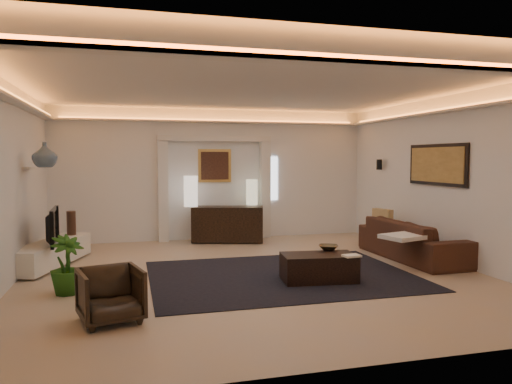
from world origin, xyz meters
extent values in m
plane|color=tan|center=(0.00, 0.00, 0.00)|extent=(7.00, 7.00, 0.00)
plane|color=white|center=(0.00, 0.00, 2.90)|extent=(7.00, 7.00, 0.00)
plane|color=white|center=(0.00, 3.50, 1.45)|extent=(7.00, 0.00, 7.00)
plane|color=white|center=(0.00, -3.50, 1.45)|extent=(7.00, 0.00, 7.00)
plane|color=white|center=(-3.50, 0.00, 1.45)|extent=(0.00, 7.00, 7.00)
plane|color=white|center=(3.50, 0.00, 1.45)|extent=(0.00, 7.00, 7.00)
cube|color=silver|center=(0.00, 0.00, 2.62)|extent=(7.00, 7.00, 0.04)
cube|color=white|center=(1.35, 3.48, 1.35)|extent=(0.25, 0.03, 1.00)
cube|color=black|center=(0.40, -0.20, 0.01)|extent=(4.00, 3.00, 0.01)
cube|color=silver|center=(-1.15, 3.40, 1.10)|extent=(0.22, 0.20, 2.20)
cube|color=silver|center=(1.15, 3.40, 1.10)|extent=(0.22, 0.20, 2.20)
cube|color=silver|center=(0.00, 3.40, 2.25)|extent=(2.52, 0.20, 0.12)
cube|color=tan|center=(0.00, 3.47, 1.65)|extent=(0.74, 0.04, 0.74)
cube|color=#4C2D1E|center=(0.00, 3.44, 1.65)|extent=(0.62, 0.02, 0.62)
cube|color=black|center=(3.47, 0.30, 1.70)|extent=(0.04, 1.64, 0.74)
cube|color=tan|center=(3.44, 0.30, 1.70)|extent=(0.02, 1.50, 0.62)
cylinder|color=black|center=(3.38, 2.20, 1.68)|extent=(0.12, 0.12, 0.22)
cube|color=silver|center=(-3.44, 1.40, 1.65)|extent=(0.10, 0.55, 0.04)
cube|color=black|center=(0.18, 2.92, 0.40)|extent=(1.59, 0.86, 0.76)
cylinder|color=white|center=(-0.58, 3.16, 1.09)|extent=(0.35, 0.35, 0.66)
cylinder|color=beige|center=(0.78, 3.16, 1.09)|extent=(0.27, 0.27, 0.56)
cube|color=white|center=(-3.15, 1.43, 0.23)|extent=(1.13, 2.10, 0.38)
imported|color=black|center=(-3.15, 1.14, 0.75)|extent=(1.03, 0.19, 0.59)
cylinder|color=#442B20|center=(-2.89, 2.11, 0.64)|extent=(0.20, 0.20, 0.43)
imported|color=#3C4450|center=(-3.15, 1.08, 1.87)|extent=(0.50, 0.50, 0.40)
imported|color=#215212|center=(-2.69, -0.42, 0.39)|extent=(0.62, 0.62, 0.79)
imported|color=#341E17|center=(3.09, 0.40, 0.35)|extent=(2.40, 0.99, 0.69)
cube|color=white|center=(2.41, -0.35, 0.55)|extent=(0.75, 0.67, 0.07)
cube|color=tan|center=(3.15, 1.62, 0.55)|extent=(0.26, 0.48, 0.46)
cube|color=black|center=(0.82, -0.66, 0.20)|extent=(1.13, 0.70, 0.40)
imported|color=#48351E|center=(1.10, -0.37, 0.45)|extent=(0.39, 0.39, 0.07)
cube|color=white|center=(1.21, -0.95, 0.42)|extent=(0.26, 0.20, 0.03)
imported|color=black|center=(-2.08, -1.73, 0.30)|extent=(0.80, 0.81, 0.61)
camera|label=1|loc=(-1.86, -7.22, 1.82)|focal=33.92mm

